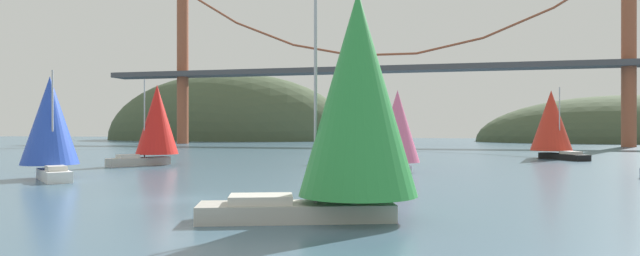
{
  "coord_description": "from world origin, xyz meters",
  "views": [
    {
      "loc": [
        14.6,
        -27.11,
        3.94
      ],
      "look_at": [
        0.0,
        33.36,
        3.89
      ],
      "focal_mm": 30.62,
      "sensor_mm": 36.0,
      "label": 1
    }
  ],
  "objects_px": {
    "sailboat_pink_spinnaker": "(396,128)",
    "channel_buoy": "(54,162)",
    "sailboat_scarlet_sail": "(552,122)",
    "sailboat_blue_spinnaker": "(50,124)",
    "sailboat_green_sail": "(354,100)",
    "sailboat_red_spinnaker": "(156,122)",
    "sailboat_yellow_sail": "(365,121)"
  },
  "relations": [
    {
      "from": "sailboat_pink_spinnaker",
      "to": "channel_buoy",
      "type": "relative_size",
      "value": 2.89
    },
    {
      "from": "sailboat_scarlet_sail",
      "to": "sailboat_pink_spinnaker",
      "type": "bearing_deg",
      "value": -123.59
    },
    {
      "from": "sailboat_pink_spinnaker",
      "to": "sailboat_red_spinnaker",
      "type": "bearing_deg",
      "value": 171.97
    },
    {
      "from": "sailboat_green_sail",
      "to": "sailboat_blue_spinnaker",
      "type": "distance_m",
      "value": 28.95
    },
    {
      "from": "sailboat_green_sail",
      "to": "sailboat_pink_spinnaker",
      "type": "relative_size",
      "value": 1.43
    },
    {
      "from": "sailboat_green_sail",
      "to": "sailboat_red_spinnaker",
      "type": "xyz_separation_m",
      "value": [
        -26.33,
        28.95,
        -0.57
      ]
    },
    {
      "from": "sailboat_yellow_sail",
      "to": "sailboat_pink_spinnaker",
      "type": "relative_size",
      "value": 1.31
    },
    {
      "from": "sailboat_green_sail",
      "to": "channel_buoy",
      "type": "xyz_separation_m",
      "value": [
        -36.27,
        25.79,
        -4.74
      ]
    },
    {
      "from": "sailboat_scarlet_sail",
      "to": "sailboat_red_spinnaker",
      "type": "bearing_deg",
      "value": -152.66
    },
    {
      "from": "sailboat_scarlet_sail",
      "to": "channel_buoy",
      "type": "xyz_separation_m",
      "value": [
        -52.72,
        -25.26,
        -4.24
      ]
    },
    {
      "from": "sailboat_red_spinnaker",
      "to": "sailboat_blue_spinnaker",
      "type": "xyz_separation_m",
      "value": [
        0.4,
        -16.09,
        -0.3
      ]
    },
    {
      "from": "sailboat_yellow_sail",
      "to": "sailboat_blue_spinnaker",
      "type": "height_order",
      "value": "sailboat_yellow_sail"
    },
    {
      "from": "sailboat_blue_spinnaker",
      "to": "channel_buoy",
      "type": "distance_m",
      "value": 17.02
    },
    {
      "from": "sailboat_green_sail",
      "to": "sailboat_pink_spinnaker",
      "type": "bearing_deg",
      "value": 91.47
    },
    {
      "from": "sailboat_scarlet_sail",
      "to": "sailboat_green_sail",
      "type": "height_order",
      "value": "sailboat_green_sail"
    },
    {
      "from": "sailboat_green_sail",
      "to": "sailboat_blue_spinnaker",
      "type": "xyz_separation_m",
      "value": [
        -25.93,
        12.85,
        -0.86
      ]
    },
    {
      "from": "sailboat_pink_spinnaker",
      "to": "sailboat_red_spinnaker",
      "type": "distance_m",
      "value": 25.94
    },
    {
      "from": "sailboat_red_spinnaker",
      "to": "sailboat_blue_spinnaker",
      "type": "bearing_deg",
      "value": -88.56
    },
    {
      "from": "sailboat_yellow_sail",
      "to": "channel_buoy",
      "type": "bearing_deg",
      "value": -152.64
    },
    {
      "from": "channel_buoy",
      "to": "sailboat_yellow_sail",
      "type": "bearing_deg",
      "value": 27.36
    },
    {
      "from": "sailboat_green_sail",
      "to": "sailboat_pink_spinnaker",
      "type": "height_order",
      "value": "sailboat_green_sail"
    },
    {
      "from": "sailboat_scarlet_sail",
      "to": "sailboat_blue_spinnaker",
      "type": "height_order",
      "value": "sailboat_scarlet_sail"
    },
    {
      "from": "sailboat_yellow_sail",
      "to": "sailboat_scarlet_sail",
      "type": "height_order",
      "value": "sailboat_yellow_sail"
    },
    {
      "from": "sailboat_blue_spinnaker",
      "to": "sailboat_pink_spinnaker",
      "type": "bearing_deg",
      "value": 26.26
    },
    {
      "from": "sailboat_pink_spinnaker",
      "to": "channel_buoy",
      "type": "distance_m",
      "value": 35.8
    },
    {
      "from": "sailboat_green_sail",
      "to": "channel_buoy",
      "type": "distance_m",
      "value": 44.76
    },
    {
      "from": "sailboat_yellow_sail",
      "to": "sailboat_green_sail",
      "type": "height_order",
      "value": "sailboat_green_sail"
    },
    {
      "from": "sailboat_blue_spinnaker",
      "to": "channel_buoy",
      "type": "relative_size",
      "value": 3.13
    },
    {
      "from": "sailboat_yellow_sail",
      "to": "channel_buoy",
      "type": "xyz_separation_m",
      "value": [
        -30.36,
        -15.71,
        -4.4
      ]
    },
    {
      "from": "sailboat_yellow_sail",
      "to": "sailboat_scarlet_sail",
      "type": "bearing_deg",
      "value": 23.14
    },
    {
      "from": "sailboat_green_sail",
      "to": "channel_buoy",
      "type": "bearing_deg",
      "value": 144.58
    },
    {
      "from": "sailboat_scarlet_sail",
      "to": "sailboat_green_sail",
      "type": "distance_m",
      "value": 53.64
    }
  ]
}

